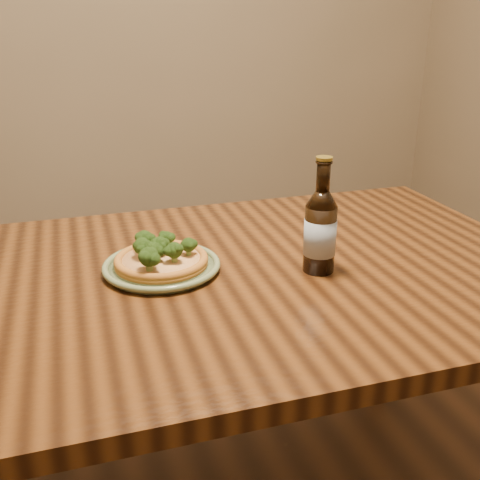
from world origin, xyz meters
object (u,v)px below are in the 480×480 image
object	(u,v)px
table	(193,313)
plate	(162,266)
pizza	(160,258)
beer_bottle	(320,230)

from	to	relation	value
table	plate	xyz separation A→B (m)	(-0.06, 0.04, 0.10)
plate	table	bearing A→B (deg)	-35.06
pizza	beer_bottle	size ratio (longest dim) A/B	0.81
table	pizza	distance (m)	0.14
pizza	table	bearing A→B (deg)	-34.52
plate	beer_bottle	distance (m)	0.34
pizza	beer_bottle	world-z (taller)	beer_bottle
plate	pizza	xyz separation A→B (m)	(-0.00, 0.00, 0.02)
table	plate	size ratio (longest dim) A/B	6.37
table	beer_bottle	xyz separation A→B (m)	(0.26, -0.06, 0.18)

